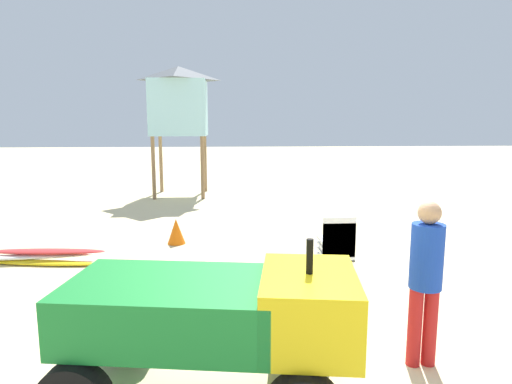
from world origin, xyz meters
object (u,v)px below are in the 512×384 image
(utility_cart, at_px, (216,316))
(lifeguard_near_center, at_px, (426,273))
(surfboard_pile, at_px, (39,256))
(traffic_cone_near, at_px, (176,231))
(lifeguard_tower, at_px, (179,101))
(stacked_plastic_chairs, at_px, (337,245))

(utility_cart, relative_size, lifeguard_near_center, 1.58)
(surfboard_pile, height_order, traffic_cone_near, traffic_cone_near)
(utility_cart, height_order, lifeguard_tower, lifeguard_tower)
(stacked_plastic_chairs, bearing_deg, surfboard_pile, 163.85)
(traffic_cone_near, bearing_deg, lifeguard_tower, 95.09)
(lifeguard_near_center, bearing_deg, traffic_cone_near, 122.73)
(lifeguard_near_center, distance_m, lifeguard_tower, 11.62)
(stacked_plastic_chairs, xyz_separation_m, lifeguard_tower, (-3.23, 8.67, 2.50))
(stacked_plastic_chairs, relative_size, surfboard_pile, 0.46)
(stacked_plastic_chairs, distance_m, lifeguard_near_center, 2.22)
(surfboard_pile, relative_size, lifeguard_near_center, 1.42)
(surfboard_pile, xyz_separation_m, traffic_cone_near, (2.26, 1.13, 0.14))
(traffic_cone_near, bearing_deg, utility_cart, -79.40)
(utility_cart, distance_m, surfboard_pile, 5.21)
(stacked_plastic_chairs, height_order, surfboard_pile, stacked_plastic_chairs)
(utility_cart, distance_m, lifeguard_near_center, 2.13)
(lifeguard_tower, bearing_deg, lifeguard_near_center, -71.69)
(traffic_cone_near, bearing_deg, lifeguard_near_center, -57.27)
(surfboard_pile, distance_m, lifeguard_tower, 8.03)
(surfboard_pile, distance_m, traffic_cone_near, 2.53)
(stacked_plastic_chairs, height_order, lifeguard_tower, lifeguard_tower)
(lifeguard_tower, height_order, traffic_cone_near, lifeguard_tower)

